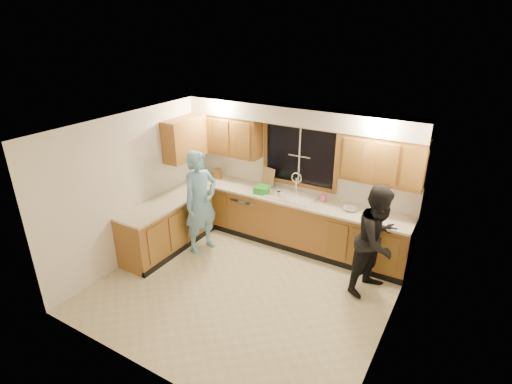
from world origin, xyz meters
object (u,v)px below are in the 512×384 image
sink (291,200)px  knife_block (218,174)px  stove (145,239)px  dish_crate (263,190)px  man (201,202)px  soap_bottle (323,197)px  bowl (350,209)px  dishwasher (250,212)px  woman (378,240)px

sink → knife_block: sink is taller
stove → dish_crate: dish_crate is taller
dish_crate → man: bearing=-129.1°
sink → man: 1.59m
sink → soap_bottle: 0.58m
soap_bottle → bowl: size_ratio=0.76×
sink → dishwasher: bearing=-179.0°
sink → knife_block: 1.65m
man → soap_bottle: bearing=-43.7°
dishwasher → woman: bearing=-13.4°
stove → woman: bearing=19.0°
sink → bowl: bearing=-0.0°
woman → knife_block: bearing=99.1°
knife_block → bowl: 2.71m
dishwasher → stove: bearing=-117.7°
stove → bowl: (2.87, 1.82, 0.50)m
dishwasher → bowl: bearing=0.4°
sink → dishwasher: (-0.85, -0.01, -0.45)m
sink → dish_crate: (-0.53, -0.10, 0.12)m
sink → soap_bottle: size_ratio=5.02×
dishwasher → bowl: size_ratio=3.63×
soap_bottle → bowl: bearing=-12.9°
knife_block → man: bearing=-75.0°
sink → dishwasher: sink is taller
knife_block → dish_crate: (1.11, -0.17, -0.04)m
man → bowl: man is taller
stove → knife_block: (0.16, 1.90, 0.57)m
bowl → man: bearing=-157.0°
stove → knife_block: 1.99m
knife_block → bowl: (2.71, -0.08, -0.07)m
sink → stove: size_ratio=0.96×
sink → stove: sink is taller
sink → woman: bearing=-20.1°
stove → knife_block: bearing=85.2°
dishwasher → knife_block: 1.00m
man → knife_block: (-0.39, 1.06, 0.11)m
sink → stove: 2.60m
dish_crate → bowl: bearing=3.5°
sink → bowl: 1.07m
man → soap_bottle: man is taller
man → knife_block: man is taller
man → knife_block: bearing=34.9°
dishwasher → stove: (-0.95, -1.81, 0.04)m
stove → bowl: 3.44m
man → bowl: (2.32, 0.99, 0.03)m
woman → dish_crate: bearing=97.7°
stove → woman: woman is taller
woman → bowl: woman is taller
bowl → stove: bearing=-147.6°
soap_bottle → bowl: 0.53m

